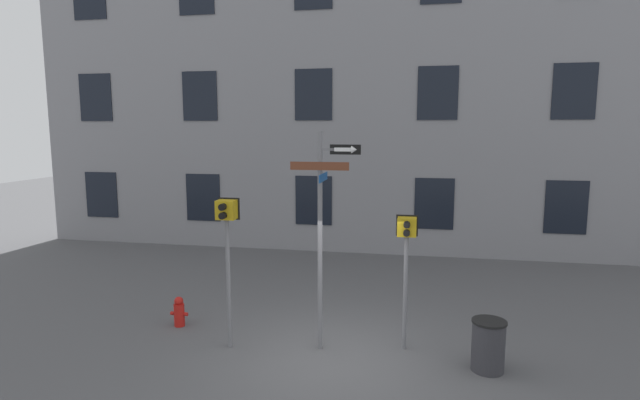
# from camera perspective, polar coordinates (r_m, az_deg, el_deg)

# --- Properties ---
(ground_plane) EXTENTS (60.00, 60.00, 0.00)m
(ground_plane) POSITION_cam_1_polar(r_m,az_deg,el_deg) (9.58, 1.70, -17.74)
(ground_plane) COLOR #515154
(building_facade) EXTENTS (24.00, 0.63, 14.11)m
(building_facade) POSITION_cam_1_polar(r_m,az_deg,el_deg) (17.04, 6.40, 17.82)
(building_facade) COLOR gray
(building_facade) RESTS_ON ground_plane
(street_sign_pole) EXTENTS (1.29, 0.77, 4.13)m
(street_sign_pole) POSITION_cam_1_polar(r_m,az_deg,el_deg) (9.22, 0.36, -2.71)
(street_sign_pole) COLOR slate
(street_sign_pole) RESTS_ON ground_plane
(pedestrian_signal_left) EXTENTS (0.41, 0.40, 2.90)m
(pedestrian_signal_left) POSITION_cam_1_polar(r_m,az_deg,el_deg) (9.51, -10.59, -3.54)
(pedestrian_signal_left) COLOR slate
(pedestrian_signal_left) RESTS_ON ground_plane
(pedestrian_signal_right) EXTENTS (0.41, 0.40, 2.58)m
(pedestrian_signal_right) POSITION_cam_1_polar(r_m,az_deg,el_deg) (9.45, 9.85, -5.11)
(pedestrian_signal_right) COLOR slate
(pedestrian_signal_right) RESTS_ON ground_plane
(fire_hydrant) EXTENTS (0.38, 0.22, 0.64)m
(fire_hydrant) POSITION_cam_1_polar(r_m,az_deg,el_deg) (11.30, -15.80, -12.21)
(fire_hydrant) COLOR red
(fire_hydrant) RESTS_ON ground_plane
(trash_bin) EXTENTS (0.59, 0.59, 0.91)m
(trash_bin) POSITION_cam_1_polar(r_m,az_deg,el_deg) (9.47, 18.67, -15.47)
(trash_bin) COLOR #333338
(trash_bin) RESTS_ON ground_plane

